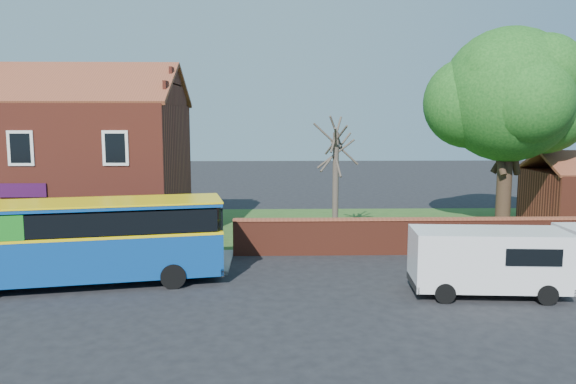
{
  "coord_description": "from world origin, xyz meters",
  "views": [
    {
      "loc": [
        3.74,
        -16.65,
        5.89
      ],
      "look_at": [
        4.3,
        5.0,
        3.01
      ],
      "focal_mm": 35.0,
      "sensor_mm": 36.0,
      "label": 1
    }
  ],
  "objects": [
    {
      "name": "ground",
      "position": [
        0.0,
        0.0,
        0.0
      ],
      "size": [
        120.0,
        120.0,
        0.0
      ],
      "primitive_type": "plane",
      "color": "black",
      "rests_on": "ground"
    },
    {
      "name": "pavement",
      "position": [
        -7.0,
        5.75,
        0.06
      ],
      "size": [
        18.0,
        3.5,
        0.12
      ],
      "primitive_type": "cube",
      "color": "gray",
      "rests_on": "ground"
    },
    {
      "name": "grass_strip",
      "position": [
        13.0,
        13.0,
        0.02
      ],
      "size": [
        26.0,
        12.0,
        0.04
      ],
      "primitive_type": "cube",
      "color": "#426B28",
      "rests_on": "ground"
    },
    {
      "name": "shop_building",
      "position": [
        -7.02,
        11.5,
        3.41
      ],
      "size": [
        12.3,
        8.13,
        10.5
      ],
      "color": "maroon",
      "rests_on": "ground"
    },
    {
      "name": "boundary_wall",
      "position": [
        13.0,
        7.0,
        0.81
      ],
      "size": [
        22.0,
        0.38,
        1.6
      ],
      "color": "maroon",
      "rests_on": "ground"
    },
    {
      "name": "bus",
      "position": [
        -3.34,
        2.79,
        1.7
      ],
      "size": [
        10.08,
        4.31,
        2.98
      ],
      "rotation": [
        0.0,
        0.0,
        0.19
      ],
      "color": "navy",
      "rests_on": "ground"
    },
    {
      "name": "van_near",
      "position": [
        10.89,
        1.34,
        1.23
      ],
      "size": [
        5.14,
        2.39,
        2.2
      ],
      "rotation": [
        0.0,
        0.0,
        -0.08
      ],
      "color": "white",
      "rests_on": "ground"
    },
    {
      "name": "large_tree",
      "position": [
        15.69,
        11.88,
        6.8
      ],
      "size": [
        8.52,
        6.74,
        10.39
      ],
      "color": "black",
      "rests_on": "ground"
    },
    {
      "name": "bare_tree",
      "position": [
        6.74,
        10.19,
        2.9
      ],
      "size": [
        2.12,
        2.53,
        5.66
      ],
      "color": "#4C4238",
      "rests_on": "ground"
    }
  ]
}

